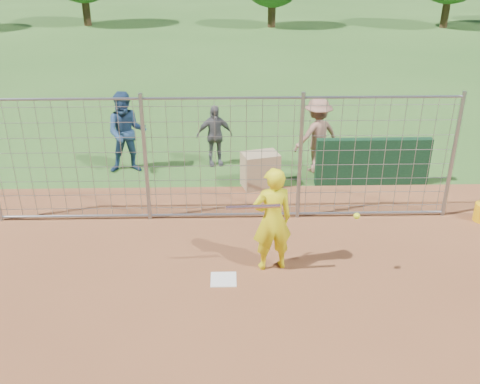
{
  "coord_description": "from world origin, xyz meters",
  "views": [
    {
      "loc": [
        0.09,
        -7.63,
        5.15
      ],
      "look_at": [
        0.3,
        0.8,
        1.15
      ],
      "focal_mm": 40.0,
      "sensor_mm": 36.0,
      "label": 1
    }
  ],
  "objects_px": {
    "batter": "(272,220)",
    "bystander_c": "(317,135)",
    "equipment_bin": "(260,170)",
    "bystander_b": "(214,136)",
    "bystander_a": "(127,133)"
  },
  "relations": [
    {
      "from": "bystander_c",
      "to": "equipment_bin",
      "type": "relative_size",
      "value": 2.27
    },
    {
      "from": "batter",
      "to": "bystander_b",
      "type": "bearing_deg",
      "value": -89.01
    },
    {
      "from": "batter",
      "to": "bystander_b",
      "type": "height_order",
      "value": "batter"
    },
    {
      "from": "batter",
      "to": "bystander_c",
      "type": "bearing_deg",
      "value": -120.05
    },
    {
      "from": "bystander_b",
      "to": "equipment_bin",
      "type": "height_order",
      "value": "bystander_b"
    },
    {
      "from": "batter",
      "to": "equipment_bin",
      "type": "xyz_separation_m",
      "value": [
        0.01,
        3.36,
        -0.53
      ]
    },
    {
      "from": "equipment_bin",
      "to": "bystander_c",
      "type": "bearing_deg",
      "value": 16.92
    },
    {
      "from": "batter",
      "to": "bystander_a",
      "type": "distance_m",
      "value": 5.33
    },
    {
      "from": "batter",
      "to": "bystander_c",
      "type": "xyz_separation_m",
      "value": [
        1.41,
        4.24,
        -0.02
      ]
    },
    {
      "from": "bystander_b",
      "to": "batter",
      "type": "bearing_deg",
      "value": -89.07
    },
    {
      "from": "batter",
      "to": "bystander_a",
      "type": "bearing_deg",
      "value": -65.79
    },
    {
      "from": "batter",
      "to": "equipment_bin",
      "type": "distance_m",
      "value": 3.4
    },
    {
      "from": "batter",
      "to": "bystander_c",
      "type": "distance_m",
      "value": 4.47
    },
    {
      "from": "batter",
      "to": "bystander_c",
      "type": "relative_size",
      "value": 1.03
    },
    {
      "from": "bystander_c",
      "to": "batter",
      "type": "bearing_deg",
      "value": 47.1
    }
  ]
}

